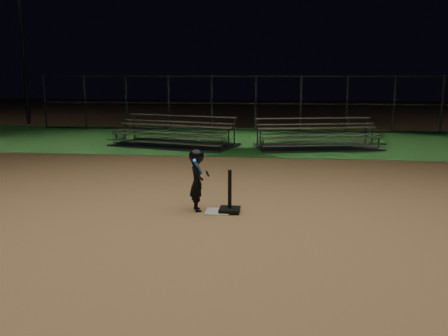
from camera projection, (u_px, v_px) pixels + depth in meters
ground at (218, 212)px, 8.89m from camera, size 80.00×80.00×0.00m
grass_strip at (251, 140)px, 18.63m from camera, size 60.00×8.00×0.01m
home_plate at (218, 212)px, 8.89m from camera, size 0.45×0.45×0.02m
batting_tee at (230, 204)px, 8.86m from camera, size 0.38×0.38×0.78m
child_batter at (197, 178)px, 8.88m from camera, size 0.43×0.64×1.19m
bleacher_left at (174, 140)px, 17.12m from camera, size 4.75×3.17×1.07m
bleacher_right at (317, 142)px, 16.59m from camera, size 4.52×2.90×1.02m
backstop_fence at (256, 103)px, 21.31m from camera, size 20.08×0.08×2.50m
light_pole_left at (21, 26)px, 23.89m from camera, size 0.90×0.53×8.30m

